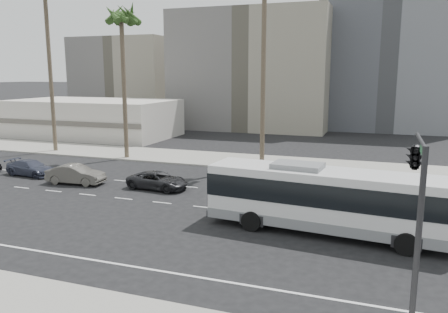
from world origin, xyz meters
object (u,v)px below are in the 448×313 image
at_px(car_b, 76,174).
at_px(car_a, 158,180).
at_px(car_c, 31,168).
at_px(city_bus, 327,198).
at_px(palm_mid, 121,20).
at_px(traffic_signal, 416,163).

bearing_deg(car_b, car_a, -88.96).
distance_m(car_b, car_c, 5.62).
relative_size(city_bus, palm_mid, 0.87).
bearing_deg(car_a, car_b, 100.37).
height_order(city_bus, car_c, city_bus).
distance_m(city_bus, car_c, 26.16).
distance_m(city_bus, palm_mid, 29.07).
bearing_deg(palm_mid, traffic_signal, -40.92).
bearing_deg(car_a, car_c, 92.23).
distance_m(car_a, palm_mid, 18.49).
bearing_deg(palm_mid, car_b, -79.76).
relative_size(car_b, traffic_signal, 0.70).
bearing_deg(traffic_signal, palm_mid, 138.84).
bearing_deg(palm_mid, car_a, -48.13).
distance_m(car_b, palm_mid, 16.78).
height_order(car_a, car_c, car_c).
bearing_deg(car_b, city_bus, -108.30).
height_order(city_bus, car_a, city_bus).
xyz_separation_m(city_bus, traffic_signal, (3.74, -7.08, 3.53)).
distance_m(city_bus, traffic_signal, 8.75).
bearing_deg(car_b, car_c, 72.89).
xyz_separation_m(car_a, palm_mid, (-8.76, 9.77, 13.02)).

